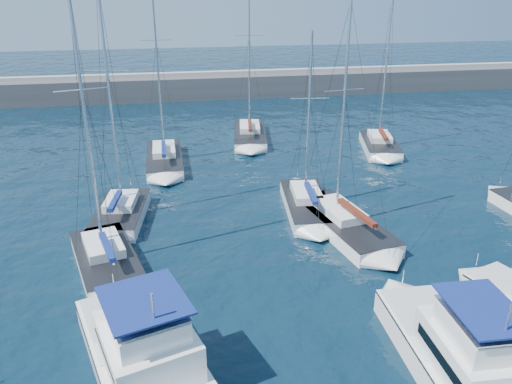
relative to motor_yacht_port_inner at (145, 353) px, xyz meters
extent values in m
plane|color=black|center=(8.46, 2.52, -1.13)|extent=(220.00, 220.00, 0.00)
cube|color=#424244|center=(8.46, 54.52, -0.13)|extent=(160.00, 6.00, 4.00)
cube|color=gray|center=(8.46, 54.52, 2.07)|extent=(160.00, 1.20, 0.50)
cube|color=white|center=(-0.13, 0.40, -0.73)|extent=(6.33, 9.68, 1.60)
cube|color=#262628|center=(-0.13, 0.40, 0.02)|extent=(6.40, 9.71, 0.08)
cube|color=white|center=(0.20, -0.64, 0.87)|extent=(4.35, 4.93, 1.60)
cube|color=black|center=(0.20, -0.64, 0.95)|extent=(4.16, 4.16, 0.45)
cube|color=white|center=(0.26, -0.83, 2.12)|extent=(3.36, 3.55, 0.90)
cube|color=navy|center=(0.26, -0.83, 3.12)|extent=(3.79, 4.04, 0.08)
cube|color=white|center=(12.37, -2.18, -0.73)|extent=(3.48, 9.34, 1.60)
cube|color=#262628|center=(12.37, -2.18, 0.02)|extent=(3.54, 9.34, 0.08)
cube|color=white|center=(12.32, -3.31, 0.87)|extent=(2.81, 4.38, 1.60)
cube|color=black|center=(12.32, -3.31, 0.95)|extent=(2.82, 3.53, 0.45)
cube|color=white|center=(12.32, -3.51, 2.12)|extent=(2.23, 3.07, 0.90)
cube|color=navy|center=(12.32, -3.51, 3.12)|extent=(2.51, 3.51, 0.08)
cube|color=white|center=(-1.98, 15.16, -0.83)|extent=(3.86, 7.10, 1.30)
cube|color=#262628|center=(-1.98, 15.16, -0.20)|extent=(3.92, 7.10, 0.06)
cube|color=white|center=(-1.93, 15.58, 0.12)|extent=(2.32, 3.19, 0.55)
cylinder|color=silver|center=(-1.89, 15.83, 7.44)|extent=(0.18, 0.18, 14.25)
cylinder|color=silver|center=(-2.11, 14.15, 0.67)|extent=(0.56, 3.37, 0.12)
cube|color=navy|center=(-2.13, 14.06, 0.82)|extent=(0.74, 3.06, 0.28)
cube|color=silver|center=(-2.39, 9.01, -0.83)|extent=(4.82, 7.78, 1.30)
cube|color=#262628|center=(-2.39, 9.01, -0.20)|extent=(4.88, 7.79, 0.06)
cube|color=silver|center=(-2.51, 9.44, 0.12)|extent=(2.72, 3.57, 0.55)
cylinder|color=silver|center=(-2.59, 9.70, 7.48)|extent=(0.18, 0.18, 14.32)
cylinder|color=silver|center=(-2.10, 7.96, 0.67)|extent=(1.08, 3.52, 0.12)
cube|color=navy|center=(-2.08, 7.86, 0.82)|extent=(1.20, 3.23, 0.28)
cube|color=white|center=(10.89, 14.29, -0.83)|extent=(3.72, 8.07, 1.30)
cube|color=#262628|center=(10.89, 14.29, -0.20)|extent=(3.78, 8.08, 0.06)
cube|color=white|center=(10.94, 14.78, 0.12)|extent=(2.24, 3.60, 0.55)
cylinder|color=silver|center=(10.97, 15.07, 5.71)|extent=(0.18, 0.18, 10.79)
cylinder|color=silver|center=(10.77, 13.13, 0.67)|extent=(0.54, 3.89, 0.12)
cube|color=navy|center=(10.76, 13.03, 0.82)|extent=(0.72, 3.53, 0.28)
cube|color=silver|center=(12.40, 11.01, -0.83)|extent=(4.75, 9.45, 1.30)
cube|color=#262628|center=(12.40, 11.01, -0.20)|extent=(4.81, 9.47, 0.06)
cube|color=silver|center=(12.29, 11.56, 0.12)|extent=(2.72, 4.26, 0.55)
cylinder|color=silver|center=(12.23, 11.89, 6.65)|extent=(0.18, 0.18, 12.67)
cylinder|color=silver|center=(12.66, 9.68, 0.67)|extent=(0.97, 4.46, 0.12)
cube|color=#531C10|center=(12.68, 9.58, 0.82)|extent=(1.11, 4.06, 0.28)
cube|color=white|center=(1.10, 26.13, -0.83)|extent=(3.01, 9.04, 1.30)
cube|color=#262628|center=(1.10, 26.13, -0.20)|extent=(3.07, 9.04, 0.06)
cube|color=white|center=(1.10, 26.70, 0.12)|extent=(1.95, 3.96, 0.55)
cylinder|color=silver|center=(1.10, 27.04, 7.96)|extent=(0.18, 0.18, 15.28)
cylinder|color=silver|center=(1.10, 24.78, 0.67)|extent=(0.12, 4.52, 0.12)
cube|color=navy|center=(1.10, 24.68, 0.82)|extent=(0.35, 4.07, 0.28)
cube|color=silver|center=(9.84, 32.22, -0.83)|extent=(4.37, 9.29, 1.30)
cube|color=#262628|center=(9.84, 32.22, -0.20)|extent=(4.43, 9.30, 0.06)
cube|color=silver|center=(9.93, 32.77, 0.12)|extent=(2.56, 4.16, 0.55)
cylinder|color=silver|center=(9.97, 33.10, 7.66)|extent=(0.18, 0.18, 14.68)
cylinder|color=silver|center=(9.65, 30.89, 0.67)|extent=(0.77, 4.44, 0.12)
cube|color=#531C10|center=(9.63, 30.79, 0.82)|extent=(0.93, 4.03, 0.28)
cube|color=white|center=(21.62, 26.54, -0.83)|extent=(4.73, 7.96, 1.30)
cube|color=#262628|center=(21.62, 26.54, -0.20)|extent=(4.78, 7.98, 0.06)
cube|color=white|center=(21.74, 27.00, 0.12)|extent=(2.69, 3.64, 0.55)
cylinder|color=silver|center=(21.80, 27.27, 6.98)|extent=(0.18, 0.18, 13.34)
cylinder|color=silver|center=(21.35, 25.46, 0.67)|extent=(1.02, 3.64, 0.12)
cube|color=#531C10|center=(21.33, 25.36, 0.82)|extent=(1.16, 3.34, 0.28)
camera|label=1|loc=(1.57, -16.67, 13.92)|focal=35.00mm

